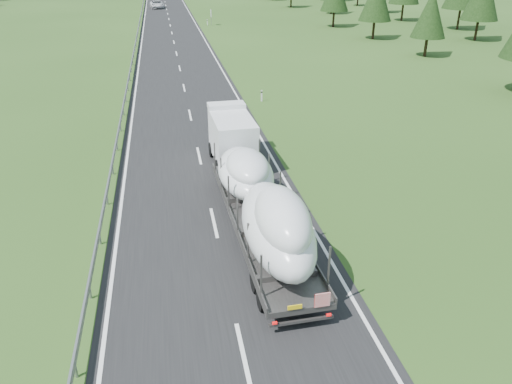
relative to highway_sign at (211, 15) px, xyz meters
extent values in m
plane|color=#274617|center=(-7.20, -80.00, -1.81)|extent=(400.00, 400.00, 0.00)
cube|color=black|center=(-7.20, 20.00, -1.80)|extent=(10.00, 400.00, 0.02)
cube|color=slate|center=(-12.50, 20.00, -1.21)|extent=(0.08, 400.00, 0.32)
cylinder|color=slate|center=(-12.50, -80.00, -1.51)|extent=(0.10, 0.10, 0.60)
cube|color=silver|center=(-0.70, -50.00, -1.31)|extent=(0.12, 0.07, 1.00)
cube|color=black|center=(-0.70, -50.00, -0.99)|extent=(0.13, 0.08, 0.12)
cube|color=silver|center=(-0.70, 0.00, -1.31)|extent=(0.12, 0.07, 1.00)
cube|color=black|center=(-0.70, 0.00, -0.99)|extent=(0.13, 0.08, 0.12)
cylinder|color=slate|center=(0.00, 0.00, -0.81)|extent=(0.08, 0.08, 2.00)
cube|color=silver|center=(0.00, 0.00, 0.19)|extent=(0.05, 0.90, 1.20)
cylinder|color=black|center=(36.61, -23.47, -0.12)|extent=(0.36, 0.36, 3.38)
cylinder|color=black|center=(40.06, -12.75, 0.15)|extent=(0.36, 0.36, 3.91)
cylinder|color=black|center=(35.90, -0.35, -0.02)|extent=(0.36, 0.36, 3.59)
cylinder|color=black|center=(37.85, 13.19, -0.21)|extent=(0.36, 0.36, 3.19)
cylinder|color=black|center=(23.44, -33.44, -0.45)|extent=(0.36, 0.36, 2.71)
cone|color=black|center=(23.44, -33.44, 3.31)|extent=(4.21, 4.21, 5.64)
cylinder|color=black|center=(22.30, -19.44, -0.27)|extent=(0.36, 0.36, 3.08)
cylinder|color=black|center=(20.60, -5.86, -0.27)|extent=(0.36, 0.36, 3.08)
cylinder|color=black|center=(26.42, 12.94, -0.23)|extent=(0.36, 0.36, 3.16)
cylinder|color=black|center=(21.32, 27.07, -0.20)|extent=(0.36, 0.36, 3.22)
cube|color=white|center=(-5.23, -63.86, -0.03)|extent=(2.50, 4.75, 2.61)
cube|color=black|center=(-5.23, -61.48, 0.43)|extent=(2.15, 0.15, 1.31)
cube|color=white|center=(-5.23, -61.80, 1.41)|extent=(2.37, 1.20, 0.28)
cube|color=#504E4C|center=(-5.23, -64.79, -1.29)|extent=(2.43, 2.88, 0.23)
cylinder|color=black|center=(-6.31, -62.18, -1.34)|extent=(0.36, 0.94, 0.93)
cylinder|color=black|center=(-4.16, -62.18, -1.34)|extent=(0.36, 0.94, 0.93)
cylinder|color=black|center=(-6.31, -65.17, -1.34)|extent=(0.36, 0.94, 0.93)
cylinder|color=black|center=(-4.16, -65.17, -1.34)|extent=(0.36, 0.94, 0.93)
cube|color=#504E4C|center=(-5.23, -72.73, -0.95)|extent=(2.97, 13.15, 0.24)
cube|color=#504E4C|center=(-6.48, -72.73, -0.72)|extent=(0.51, 13.07, 0.22)
cube|color=#504E4C|center=(-3.99, -72.73, -0.72)|extent=(0.51, 13.07, 0.22)
cube|color=#504E4C|center=(-6.48, -78.33, 0.06)|extent=(0.07, 0.07, 1.77)
cube|color=#504E4C|center=(-3.99, -78.33, 0.06)|extent=(0.07, 0.07, 1.77)
cube|color=#504E4C|center=(-6.48, -76.09, 0.06)|extent=(0.07, 0.07, 1.77)
cube|color=#504E4C|center=(-3.99, -76.09, 0.06)|extent=(0.07, 0.07, 1.77)
cube|color=#504E4C|center=(-6.48, -73.85, 0.06)|extent=(0.07, 0.07, 1.77)
cube|color=#504E4C|center=(-3.99, -73.85, 0.06)|extent=(0.07, 0.07, 1.77)
cube|color=#504E4C|center=(-6.48, -71.61, 0.06)|extent=(0.07, 0.07, 1.77)
cube|color=#504E4C|center=(-3.99, -71.61, 0.06)|extent=(0.07, 0.07, 1.77)
cube|color=#504E4C|center=(-6.48, -69.37, 0.06)|extent=(0.07, 0.07, 1.77)
cube|color=#504E4C|center=(-3.99, -69.37, 0.06)|extent=(0.07, 0.07, 1.77)
cube|color=#504E4C|center=(-6.48, -67.13, 0.06)|extent=(0.07, 0.07, 1.77)
cube|color=#504E4C|center=(-3.99, -67.13, 0.06)|extent=(0.07, 0.07, 1.77)
cylinder|color=black|center=(-6.26, -77.77, -1.34)|extent=(0.41, 0.95, 0.93)
cylinder|color=black|center=(-4.21, -77.77, -1.34)|extent=(0.41, 0.95, 0.93)
cylinder|color=black|center=(-6.26, -76.65, -1.34)|extent=(0.41, 0.95, 0.93)
cylinder|color=black|center=(-4.21, -76.65, -1.34)|extent=(0.41, 0.95, 0.93)
cube|color=#504E4C|center=(-5.23, -79.22, -1.39)|extent=(2.34, 0.19, 0.11)
cube|color=red|center=(-4.53, -79.29, -0.55)|extent=(0.56, 0.06, 0.56)
cube|color=yellow|center=(-5.51, -79.29, -0.69)|extent=(0.51, 0.06, 0.17)
cube|color=red|center=(-6.21, -79.29, -1.25)|extent=(0.17, 0.06, 0.09)
cube|color=red|center=(-4.25, -79.29, -1.25)|extent=(0.17, 0.06, 0.09)
ellipsoid|color=white|center=(-5.23, -75.72, 0.40)|extent=(2.86, 6.93, 2.47)
ellipsoid|color=white|center=(-5.23, -76.58, 1.27)|extent=(2.14, 4.40, 1.97)
ellipsoid|color=white|center=(-5.23, -69.37, 0.06)|extent=(2.94, 5.89, 1.78)
ellipsoid|color=white|center=(-5.23, -70.09, 0.69)|extent=(2.21, 3.74, 1.43)
imported|color=silver|center=(-9.25, 30.65, -0.96)|extent=(3.23, 6.31, 1.70)
camera|label=1|loc=(-9.06, -92.38, 10.29)|focal=35.00mm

